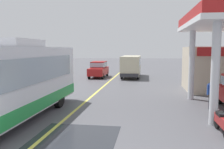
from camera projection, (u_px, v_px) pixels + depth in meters
name	position (u px, v px, depth m)	size (l,w,h in m)	color
ground	(112.00, 79.00, 25.67)	(120.00, 120.00, 0.00)	#4C4C51
lane_divider_stripe	(103.00, 87.00, 20.75)	(0.16, 50.00, 0.01)	#D8CC4C
wet_puddle_patch	(74.00, 139.00, 8.62)	(3.06, 3.34, 0.01)	#26282D
coach_bus_main	(5.00, 85.00, 10.15)	(2.60, 11.04, 3.69)	silver
minibus_opposing_lane	(131.00, 64.00, 27.58)	(2.04, 6.13, 2.44)	#BFB799
motorcycle_parked_forecourt	(221.00, 122.00, 9.18)	(0.55, 1.80, 0.92)	black
pedestrian_near_pump	(212.00, 92.00, 12.80)	(0.55, 0.22, 1.66)	#33333F
car_trailing_behind_bus	(99.00, 69.00, 27.54)	(1.70, 4.20, 1.82)	maroon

